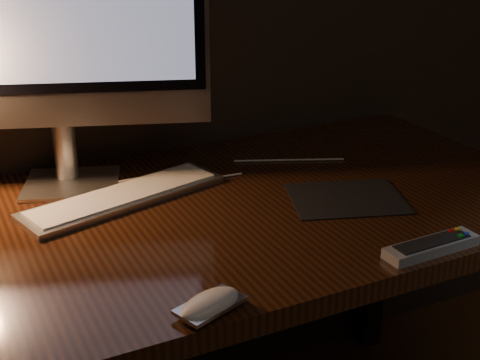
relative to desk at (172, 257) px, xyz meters
name	(u,v)px	position (x,y,z in m)	size (l,w,h in m)	color
desk	(172,257)	(0.00, 0.00, 0.00)	(1.60, 0.75, 0.75)	#351A0C
monitor	(54,9)	(-0.16, 0.17, 0.51)	(0.58, 0.24, 0.64)	silver
keyboard	(124,196)	(-0.08, 0.05, 0.14)	(0.44, 0.12, 0.02)	silver
mousepad	(347,198)	(0.33, -0.15, 0.13)	(0.23, 0.19, 0.00)	black
mouse	(210,306)	(-0.09, -0.41, 0.14)	(0.11, 0.06, 0.02)	white
tv_remote	(432,246)	(0.34, -0.41, 0.14)	(0.19, 0.05, 0.02)	gray
papers	(147,184)	(-0.01, 0.10, 0.13)	(0.12, 0.08, 0.01)	white
cable	(240,173)	(0.20, 0.08, 0.13)	(0.00, 0.00, 0.54)	white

